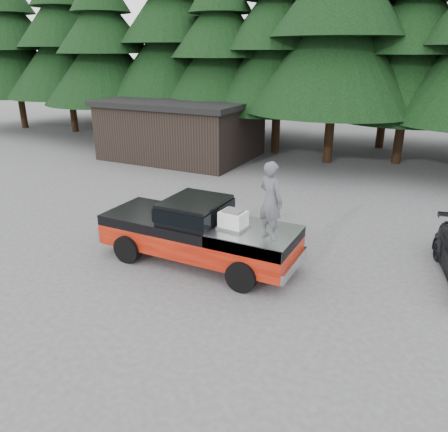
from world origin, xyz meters
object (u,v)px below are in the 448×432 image
at_px(air_compressor, 233,220).
at_px(man_on_bed, 271,201).
at_px(utility_building, 182,128).
at_px(pickup_truck, 199,241).

xyz_separation_m(air_compressor, man_on_bed, (1.12, -0.15, 0.79)).
bearing_deg(man_on_bed, utility_building, -25.67).
distance_m(man_on_bed, utility_building, 15.54).
relative_size(air_compressor, utility_building, 0.08).
relative_size(man_on_bed, utility_building, 0.24).
bearing_deg(air_compressor, man_on_bed, -3.81).
xyz_separation_m(man_on_bed, utility_building, (-10.08, 11.81, -0.68)).
distance_m(pickup_truck, air_compressor, 1.49).
bearing_deg(utility_building, air_compressor, -52.48).
bearing_deg(pickup_truck, utility_building, 123.98).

